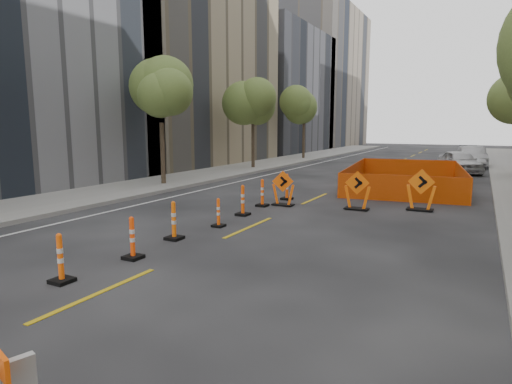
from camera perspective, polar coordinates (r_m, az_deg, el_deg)
The scene contains 22 objects.
ground_plane at distance 10.25m, azimuth -11.82°, elevation -9.32°, with size 140.00×140.00×0.00m, color black.
sidewalk_left at distance 24.93m, azimuth -10.32°, elevation 1.62°, with size 4.00×90.00×0.15m, color gray.
bld_left_c at distance 37.90m, azimuth -12.41°, elevation 23.73°, with size 12.00×18.00×26.00m, color tan.
bld_left_d at distance 52.28m, azimuth 1.23°, elevation 13.10°, with size 12.00×16.00×14.00m, color #4C4C51.
bld_left_e at distance 67.57m, azimuth 7.66°, elevation 14.62°, with size 12.00×20.00×20.00m, color gray.
tree_l_b at distance 22.84m, azimuth -12.57°, elevation 12.09°, with size 2.80×2.80×5.95m.
tree_l_c at distance 31.16m, azimuth -0.40°, elevation 11.39°, with size 2.80×2.80×5.95m.
tree_l_d at distance 40.26m, azimuth 6.44°, elevation 10.77°, with size 2.80×2.80×5.95m.
channelizer_2 at distance 9.59m, azimuth -24.63°, elevation -8.01°, with size 0.41×0.41×1.03m, color #FF580A, non-canonical shape.
channelizer_3 at distance 10.65m, azimuth -16.17°, elevation -5.88°, with size 0.41×0.41×1.03m, color #FF450A, non-canonical shape.
channelizer_4 at distance 12.15m, azimuth -10.91°, elevation -3.74°, with size 0.43×0.43×1.09m, color #F05F0A, non-canonical shape.
channelizer_5 at distance 13.48m, azimuth -5.04°, elevation -2.75°, with size 0.36×0.36×0.92m, color #FF520A, non-canonical shape.
channelizer_6 at distance 15.11m, azimuth -1.78°, elevation -1.10°, with size 0.43×0.43×1.10m, color #F34E0A, non-canonical shape.
channelizer_7 at distance 16.81m, azimuth 0.85°, elevation -0.10°, with size 0.43×0.43×1.09m, color #FF4E0A, non-canonical shape.
channelizer_8 at distance 18.36m, azimuth 4.14°, elevation 0.71°, with size 0.44×0.44×1.13m, color #F24C0A, non-canonical shape.
chevron_sign_left at distance 16.97m, azimuth 3.64°, elevation 0.51°, with size 0.93×0.56×1.40m, color #FF5C0A, non-canonical shape.
chevron_sign_center at distance 16.54m, azimuth 13.35°, elevation 0.20°, with size 0.99×0.59×1.48m, color #FF610A, non-canonical shape.
chevron_sign_right at distance 17.06m, azimuth 21.14°, elevation 0.25°, with size 1.04×0.63×1.57m, color #FF670A, non-canonical shape.
safety_fence at distance 23.24m, azimuth 19.27°, elevation 1.94°, with size 5.25×8.93×1.12m, color #E3530B, non-canonical shape.
parked_car_near at distance 31.67m, azimuth 25.49°, elevation 3.67°, with size 1.80×4.48×1.53m, color silver.
parked_car_mid at distance 36.83m, azimuth 26.82°, elevation 4.22°, with size 1.64×4.71×1.55m, color #B5B5BB.
parked_car_far at distance 43.77m, azimuth 26.86°, elevation 4.67°, with size 1.88×4.63×1.34m, color black.
Camera 1 is at (6.26, -7.47, 3.17)m, focal length 30.00 mm.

